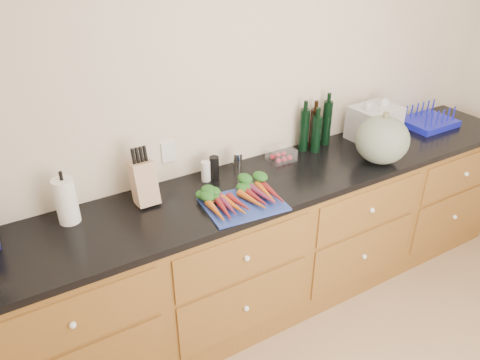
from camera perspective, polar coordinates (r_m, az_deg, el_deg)
wall_back at (r=2.90m, az=1.83°, el=9.52°), size 4.10×0.05×2.60m
cabinets at (r=3.07m, az=4.90°, el=-7.48°), size 3.60×0.64×0.90m
countertop at (r=2.81m, az=5.26°, el=0.23°), size 3.64×0.62×0.04m
cutting_board at (r=2.50m, az=0.42°, el=-2.94°), size 0.44×0.35×0.01m
carrots at (r=2.52m, az=-0.12°, el=-1.88°), size 0.41×0.30×0.06m
squash at (r=3.02m, az=16.94°, el=4.71°), size 0.33×0.33×0.30m
paper_towel at (r=2.47m, az=-20.42°, el=-2.41°), size 0.11×0.11×0.24m
knife_block at (r=2.53m, az=-11.64°, el=-0.34°), size 0.12×0.12×0.23m
grinder_salt at (r=2.71m, az=-4.19°, el=1.08°), size 0.05×0.05×0.12m
grinder_pepper at (r=2.73m, az=-3.14°, el=1.52°), size 0.06×0.06×0.14m
canister_chrome at (r=2.80m, az=-0.29°, el=2.15°), size 0.05×0.05×0.12m
tomato_box at (r=2.96m, az=5.05°, el=3.08°), size 0.16×0.13×0.08m
bottles at (r=3.12m, az=9.19°, el=6.22°), size 0.25×0.13×0.30m
grocery_bag at (r=3.35m, az=16.04°, el=6.71°), size 0.33×0.27×0.23m
dish_rack at (r=3.74m, az=21.98°, el=6.75°), size 0.37×0.29×0.15m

